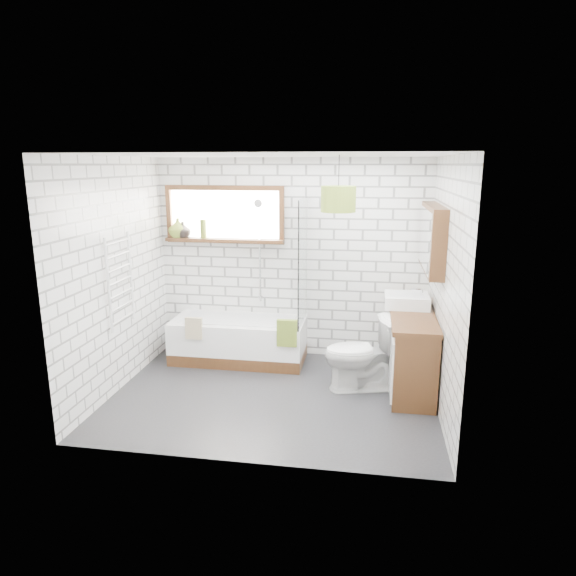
% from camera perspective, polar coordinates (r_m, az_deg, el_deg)
% --- Properties ---
extents(floor, '(3.40, 2.60, 0.01)m').
position_cam_1_polar(floor, '(5.64, -1.68, -11.84)').
color(floor, black).
rests_on(floor, ground).
extents(ceiling, '(3.40, 2.60, 0.01)m').
position_cam_1_polar(ceiling, '(5.09, -1.88, 14.59)').
color(ceiling, white).
rests_on(ceiling, ground).
extents(wall_back, '(3.40, 0.01, 2.50)m').
position_cam_1_polar(wall_back, '(6.48, 0.41, 3.24)').
color(wall_back, white).
rests_on(wall_back, ground).
extents(wall_front, '(3.40, 0.01, 2.50)m').
position_cam_1_polar(wall_front, '(3.99, -5.32, -3.43)').
color(wall_front, white).
rests_on(wall_front, ground).
extents(wall_left, '(0.01, 2.60, 2.50)m').
position_cam_1_polar(wall_left, '(5.79, -18.59, 1.26)').
color(wall_left, white).
rests_on(wall_left, ground).
extents(wall_right, '(0.01, 2.60, 2.50)m').
position_cam_1_polar(wall_right, '(5.18, 17.06, -0.00)').
color(wall_right, white).
rests_on(wall_right, ground).
extents(window, '(1.52, 0.16, 0.68)m').
position_cam_1_polar(window, '(6.55, -7.09, 8.10)').
color(window, '#361E0F').
rests_on(window, wall_back).
extents(towel_radiator, '(0.06, 0.52, 1.00)m').
position_cam_1_polar(towel_radiator, '(5.78, -18.16, 0.76)').
color(towel_radiator, white).
rests_on(towel_radiator, wall_left).
extents(mirror_cabinet, '(0.16, 1.20, 0.70)m').
position_cam_1_polar(mirror_cabinet, '(5.69, 15.71, 5.35)').
color(mirror_cabinet, '#361E0F').
rests_on(mirror_cabinet, wall_right).
extents(shower_riser, '(0.02, 0.02, 1.30)m').
position_cam_1_polar(shower_riser, '(6.50, -3.15, 4.13)').
color(shower_riser, silver).
rests_on(shower_riser, wall_back).
extents(bathtub, '(1.64, 0.73, 0.53)m').
position_cam_1_polar(bathtub, '(6.51, -5.47, -5.76)').
color(bathtub, white).
rests_on(bathtub, floor).
extents(shower_screen, '(0.02, 0.72, 1.50)m').
position_cam_1_polar(shower_screen, '(6.09, 1.64, 2.87)').
color(shower_screen, white).
rests_on(shower_screen, bathtub).
extents(towel_green, '(0.23, 0.06, 0.32)m').
position_cam_1_polar(towel_green, '(5.96, -0.12, -5.03)').
color(towel_green, '#5A6F21').
rests_on(towel_green, bathtub).
extents(towel_beige, '(0.20, 0.05, 0.26)m').
position_cam_1_polar(towel_beige, '(6.23, -10.42, -4.42)').
color(towel_beige, tan).
rests_on(towel_beige, bathtub).
extents(vanity, '(0.47, 1.47, 0.84)m').
position_cam_1_polar(vanity, '(5.89, 13.50, -6.61)').
color(vanity, '#361E0F').
rests_on(vanity, floor).
extents(basin, '(0.49, 0.43, 0.14)m').
position_cam_1_polar(basin, '(5.96, 13.03, -1.37)').
color(basin, white).
rests_on(basin, vanity).
extents(tap, '(0.04, 0.04, 0.16)m').
position_cam_1_polar(tap, '(5.96, 14.59, -0.85)').
color(tap, silver).
rests_on(tap, vanity).
extents(toilet, '(0.65, 0.89, 0.82)m').
position_cam_1_polar(toilet, '(5.68, 8.19, -7.23)').
color(toilet, white).
rests_on(toilet, floor).
extents(vase_olive, '(0.27, 0.27, 0.25)m').
position_cam_1_polar(vase_olive, '(6.74, -12.13, 6.37)').
color(vase_olive, olive).
rests_on(vase_olive, window).
extents(vase_dark, '(0.24, 0.24, 0.21)m').
position_cam_1_polar(vase_dark, '(6.71, -11.60, 6.19)').
color(vase_dark, black).
rests_on(vase_dark, window).
extents(bottle, '(0.08, 0.08, 0.24)m').
position_cam_1_polar(bottle, '(6.62, -9.39, 6.32)').
color(bottle, olive).
rests_on(bottle, window).
extents(pendant, '(0.33, 0.33, 0.24)m').
position_cam_1_polar(pendant, '(4.87, 5.61, 9.82)').
color(pendant, '#5A6F21').
rests_on(pendant, ceiling).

